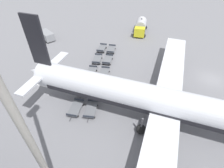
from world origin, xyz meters
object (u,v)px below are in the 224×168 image
at_px(fuel_tanker_primary, 141,27).
at_px(baggage_dolly_row_mid_a_col_c, 104,73).
at_px(service_van, 47,35).
at_px(baggage_dolly_row_near_col_d, 84,88).
at_px(baggage_dolly_row_mid_a_col_a, 111,50).
at_px(baggage_dolly_row_mid_a_col_e, 91,109).
at_px(apron_light_mast, 4,94).
at_px(baggage_dolly_row_near_col_b, 97,59).
at_px(baggage_dolly_row_near_col_e, 76,108).
at_px(baggage_dolly_row_mid_a_col_d, 98,90).
at_px(baggage_dolly_row_near_col_c, 91,72).
at_px(baggage_dolly_row_mid_a_col_b, 108,60).
at_px(baggage_dolly_row_near_col_a, 102,48).
at_px(airplane, 175,106).

height_order(fuel_tanker_primary, baggage_dolly_row_mid_a_col_c, fuel_tanker_primary).
height_order(service_van, baggage_dolly_row_mid_a_col_c, service_van).
relative_size(baggage_dolly_row_near_col_d, baggage_dolly_row_mid_a_col_a, 1.00).
xyz_separation_m(baggage_dolly_row_mid_a_col_c, baggage_dolly_row_mid_a_col_e, (8.61, 1.53, 0.00)).
distance_m(service_van, apron_light_mast, 37.03).
bearing_deg(apron_light_mast, baggage_dolly_row_near_col_b, -165.25).
relative_size(baggage_dolly_row_near_col_e, baggage_dolly_row_mid_a_col_c, 1.00).
bearing_deg(baggage_dolly_row_mid_a_col_d, baggage_dolly_row_near_col_d, -79.47).
relative_size(baggage_dolly_row_near_col_c, baggage_dolly_row_mid_a_col_b, 1.00).
bearing_deg(baggage_dolly_row_mid_a_col_b, baggage_dolly_row_mid_a_col_e, 11.10).
bearing_deg(baggage_dolly_row_near_col_b, baggage_dolly_row_mid_a_col_d, 25.01).
bearing_deg(baggage_dolly_row_near_col_c, baggage_dolly_row_near_col_a, -169.21).
distance_m(baggage_dolly_row_near_col_e, baggage_dolly_row_mid_a_col_e, 2.22).
relative_size(baggage_dolly_row_mid_a_col_b, baggage_dolly_row_mid_a_col_d, 1.00).
bearing_deg(baggage_dolly_row_mid_a_col_d, baggage_dolly_row_mid_a_col_a, -168.46).
height_order(baggage_dolly_row_mid_a_col_a, baggage_dolly_row_mid_a_col_d, same).
bearing_deg(baggage_dolly_row_near_col_c, baggage_dolly_row_near_col_d, 10.10).
bearing_deg(baggage_dolly_row_near_col_b, baggage_dolly_row_mid_a_col_a, 165.33).
height_order(baggage_dolly_row_mid_a_col_a, baggage_dolly_row_mid_a_col_e, same).
relative_size(service_van, baggage_dolly_row_mid_a_col_d, 1.25).
relative_size(baggage_dolly_row_near_col_a, baggage_dolly_row_mid_a_col_a, 1.00).
height_order(service_van, baggage_dolly_row_near_col_e, service_van).
relative_size(service_van, baggage_dolly_row_near_col_a, 1.25).
distance_m(service_van, baggage_dolly_row_near_col_d, 21.54).
distance_m(baggage_dolly_row_near_col_b, baggage_dolly_row_mid_a_col_c, 4.89).
height_order(baggage_dolly_row_near_col_d, apron_light_mast, apron_light_mast).
distance_m(baggage_dolly_row_near_col_c, baggage_dolly_row_mid_a_col_b, 5.05).
height_order(baggage_dolly_row_near_col_b, baggage_dolly_row_near_col_e, same).
bearing_deg(baggage_dolly_row_near_col_a, service_van, -90.67).
xyz_separation_m(baggage_dolly_row_near_col_b, baggage_dolly_row_mid_a_col_c, (3.82, 3.05, 0.00)).
distance_m(baggage_dolly_row_near_col_a, baggage_dolly_row_mid_a_col_b, 4.87).
bearing_deg(baggage_dolly_row_mid_a_col_d, airplane, 78.84).
bearing_deg(baggage_dolly_row_near_col_c, fuel_tanker_primary, 169.29).
xyz_separation_m(service_van, baggage_dolly_row_mid_a_col_c, (8.41, 18.42, -0.60)).
distance_m(fuel_tanker_primary, baggage_dolly_row_near_col_e, 29.99).
bearing_deg(baggage_dolly_row_near_col_a, baggage_dolly_row_mid_a_col_c, 25.64).
height_order(service_van, baggage_dolly_row_near_col_c, service_van).
bearing_deg(baggage_dolly_row_near_col_d, apron_light_mast, 17.55).
height_order(baggage_dolly_row_near_col_b, baggage_dolly_row_mid_a_col_b, same).
relative_size(baggage_dolly_row_near_col_d, baggage_dolly_row_mid_a_col_d, 1.00).
relative_size(baggage_dolly_row_near_col_c, baggage_dolly_row_mid_a_col_d, 1.00).
distance_m(baggage_dolly_row_mid_a_col_d, apron_light_mast, 19.70).
bearing_deg(baggage_dolly_row_mid_a_col_c, baggage_dolly_row_near_col_e, -3.85).
relative_size(baggage_dolly_row_near_col_b, baggage_dolly_row_mid_a_col_b, 1.00).
bearing_deg(baggage_dolly_row_mid_a_col_e, baggage_dolly_row_near_col_d, -140.64).
xyz_separation_m(fuel_tanker_primary, baggage_dolly_row_near_col_a, (12.46, -5.69, -0.89)).
bearing_deg(baggage_dolly_row_mid_a_col_c, baggage_dolly_row_near_col_a, -154.36).
xyz_separation_m(baggage_dolly_row_mid_a_col_d, apron_light_mast, (14.67, 2.18, 12.98)).
relative_size(baggage_dolly_row_near_col_b, baggage_dolly_row_mid_a_col_e, 1.00).
bearing_deg(baggage_dolly_row_mid_a_col_c, baggage_dolly_row_mid_a_col_b, -166.90).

